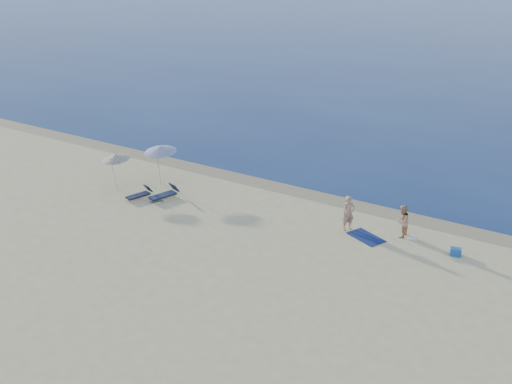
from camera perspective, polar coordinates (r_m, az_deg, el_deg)
wet_sand_strip at (r=35.56m, az=6.54°, el=-0.58°), size 240.00×1.60×0.00m
person_left at (r=31.73m, az=8.22°, el=-1.88°), size 0.71×0.78×1.78m
person_right at (r=31.55m, az=12.87°, el=-2.55°), size 0.61×0.79×1.62m
beach_towel at (r=31.45m, az=9.75°, el=-3.98°), size 2.06×1.65×0.03m
white_bag at (r=31.63m, az=13.88°, el=-3.93°), size 0.37×0.33×0.28m
blue_cooler at (r=30.70m, az=17.33°, el=-5.10°), size 0.56×0.47×0.35m
umbrella_near at (r=37.11m, az=-8.51°, el=3.80°), size 2.02×2.04×2.42m
umbrella_far at (r=37.09m, az=-12.37°, el=3.05°), size 2.09×2.10×2.13m
lounger_left at (r=35.86m, az=-10.28°, el=-0.19°), size 0.88×1.58×0.66m
lounger_right at (r=35.57m, az=-8.11°, el=-0.18°), size 1.02×1.80×0.76m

